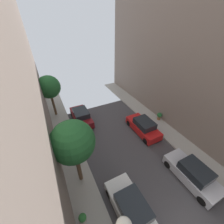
# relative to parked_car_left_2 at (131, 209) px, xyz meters

# --- Properties ---
(parked_car_left_2) EXTENTS (1.78, 4.20, 1.57)m
(parked_car_left_2) POSITION_rel_parked_car_left_2_xyz_m (0.00, 0.00, 0.00)
(parked_car_left_2) COLOR white
(parked_car_left_2) RESTS_ON ground
(parked_car_left_3) EXTENTS (1.78, 4.20, 1.57)m
(parked_car_left_3) POSITION_rel_parked_car_left_2_xyz_m (0.00, 10.74, 0.00)
(parked_car_left_3) COLOR maroon
(parked_car_left_3) RESTS_ON ground
(parked_car_right_3) EXTENTS (1.78, 4.20, 1.57)m
(parked_car_right_3) POSITION_rel_parked_car_left_2_xyz_m (5.40, -0.11, 0.00)
(parked_car_right_3) COLOR silver
(parked_car_right_3) RESTS_ON ground
(parked_car_right_4) EXTENTS (1.78, 4.20, 1.57)m
(parked_car_right_4) POSITION_rel_parked_car_left_2_xyz_m (5.40, 5.93, 0.00)
(parked_car_right_4) COLOR red
(parked_car_right_4) RESTS_ON ground
(street_tree_0) EXTENTS (2.58, 2.58, 5.04)m
(street_tree_0) POSITION_rel_parked_car_left_2_xyz_m (-2.55, 13.40, 3.15)
(street_tree_0) COLOR brown
(street_tree_0) RESTS_ON sidewalk_left
(street_tree_2) EXTENTS (2.79, 2.79, 5.44)m
(street_tree_2) POSITION_rel_parked_car_left_2_xyz_m (-2.18, 3.68, 3.45)
(street_tree_2) COLOR brown
(street_tree_2) RESTS_ON sidewalk_left
(potted_plant_1) EXTENTS (0.57, 0.57, 0.92)m
(potted_plant_1) POSITION_rel_parked_car_left_2_xyz_m (8.35, 6.69, -0.04)
(potted_plant_1) COLOR brown
(potted_plant_1) RESTS_ON sidewalk_right
(potted_plant_2) EXTENTS (0.48, 0.48, 0.79)m
(potted_plant_2) POSITION_rel_parked_car_left_2_xyz_m (-2.85, 0.92, -0.15)
(potted_plant_2) COLOR #B2A899
(potted_plant_2) RESTS_ON sidewalk_left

